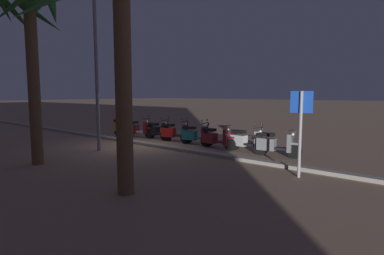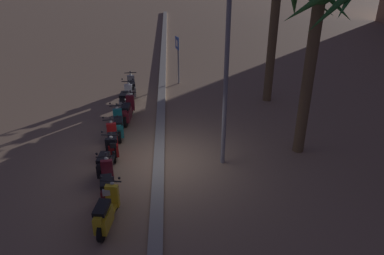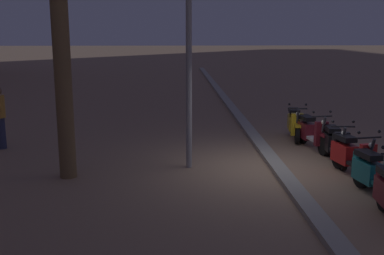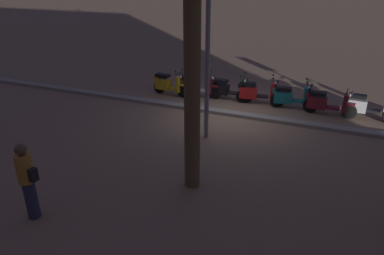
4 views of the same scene
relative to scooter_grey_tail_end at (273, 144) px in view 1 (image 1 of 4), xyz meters
name	(u,v)px [view 1 (image 1 of 4)]	position (x,y,z in m)	size (l,w,h in m)	color
ground_plane	(140,145)	(5.86, 1.47, -0.46)	(200.00, 200.00, 0.00)	#93755B
curb_strip	(141,143)	(5.86, 1.38, -0.40)	(60.00, 0.36, 0.12)	gray
scooter_grey_tail_end	(273,144)	(0.00, 0.00, 0.00)	(1.79, 0.60, 1.04)	black
scooter_silver_far_back	(245,140)	(1.32, -0.14, 0.00)	(1.87, 0.57, 1.17)	black
scooter_maroon_mid_front	(215,138)	(2.66, 0.06, -0.01)	(1.87, 0.56, 1.04)	black
scooter_teal_mid_rear	(194,135)	(3.96, -0.15, -0.01)	(1.73, 0.62, 1.17)	black
scooter_red_gap_after_mid	(173,132)	(5.30, -0.18, 0.00)	(1.84, 0.66, 1.17)	black
scooter_black_last_in_row	(157,131)	(6.48, -0.21, -0.01)	(1.87, 0.56, 1.17)	black
scooter_maroon_second_in_line	(137,129)	(7.82, 0.00, 0.00)	(1.86, 0.61, 1.17)	black
scooter_yellow_lead_nearest	(121,127)	(9.00, 0.15, 0.01)	(1.73, 0.61, 1.17)	black
crossing_sign	(301,124)	(-1.85, 2.22, 1.05)	(0.59, 0.19, 2.40)	#939399
palm_tree_by_mall_entrance	(30,34)	(5.42, 6.24, 3.77)	(2.33, 2.36, 5.71)	brown
street_lamp	(95,37)	(6.05, 3.48, 4.12)	(0.36, 0.36, 7.63)	#939399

